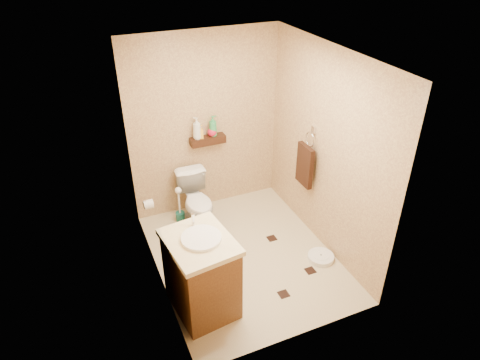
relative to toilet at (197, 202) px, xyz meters
name	(u,v)px	position (x,y,z in m)	size (l,w,h in m)	color
ground	(244,256)	(0.29, -0.83, -0.35)	(2.50, 2.50, 0.00)	beige
wall_back	(205,125)	(0.29, 0.42, 0.85)	(2.00, 0.04, 2.40)	tan
wall_front	(305,239)	(0.29, -2.08, 0.85)	(2.00, 0.04, 2.40)	tan
wall_left	(151,190)	(-0.71, -0.83, 0.85)	(0.04, 2.50, 2.40)	tan
wall_right	(325,152)	(1.29, -0.83, 0.85)	(0.04, 2.50, 2.40)	tan
ceiling	(245,55)	(0.29, -0.83, 2.05)	(2.00, 2.50, 0.02)	white
wall_shelf	(208,140)	(0.29, 0.34, 0.67)	(0.46, 0.14, 0.10)	#371D0F
floor_accents	(249,257)	(0.34, -0.88, -0.35)	(1.20, 1.40, 0.01)	black
toilet	(197,202)	(0.00, 0.00, 0.00)	(0.39, 0.69, 0.70)	white
vanity	(201,274)	(-0.41, -1.37, 0.10)	(0.68, 0.79, 1.02)	brown
bathroom_scale	(321,257)	(1.11, -1.24, -0.32)	(0.32, 0.32, 0.06)	white
toilet_brush	(180,209)	(-0.20, 0.16, -0.17)	(0.12, 0.12, 0.52)	#186258
towel_ring	(305,163)	(1.20, -0.58, 0.59)	(0.12, 0.30, 0.76)	silver
toilet_paper	(148,204)	(-0.65, -0.18, 0.25)	(0.12, 0.11, 0.12)	white
bottle_a	(197,128)	(0.15, 0.34, 0.86)	(0.11, 0.11, 0.29)	silver
bottle_b	(200,132)	(0.19, 0.34, 0.81)	(0.08, 0.08, 0.18)	yellow
bottle_c	(212,130)	(0.35, 0.34, 0.80)	(0.12, 0.12, 0.16)	red
bottle_d	(213,126)	(0.37, 0.34, 0.86)	(0.11, 0.11, 0.27)	#319553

